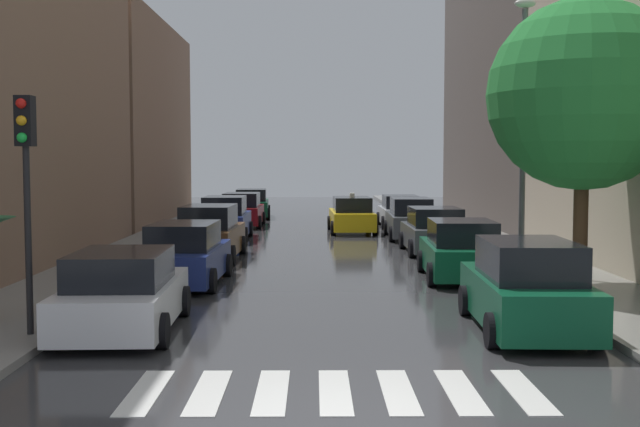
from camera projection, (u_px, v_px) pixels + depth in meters
The scene contains 21 objects.
ground_plane at pixel (321, 237), 33.69m from camera, with size 28.00×72.00×0.04m, color #373739.
sidewalk_left at pixel (170, 235), 33.63m from camera, with size 3.00×72.00×0.15m, color gray.
sidewalk_right at pixel (471, 235), 33.73m from camera, with size 3.00×72.00×0.15m, color gray.
crosswalk_stripes at pixel (335, 391), 11.12m from camera, with size 5.85×2.20×0.01m.
building_left_mid at pixel (110, 123), 40.85m from camera, with size 6.00×15.54×10.47m, color #8C6B56.
building_right_mid at pixel (534, 42), 39.99m from camera, with size 6.00×19.05×18.69m, color #564C47.
parked_car_left_nearest at pixel (123, 294), 14.95m from camera, with size 2.25×4.43×1.58m.
parked_car_left_second at pixel (185, 256), 20.66m from camera, with size 2.14×4.42×1.66m.
parked_car_left_third at pixel (210, 234), 25.87m from camera, with size 2.14×4.51×1.82m.
parked_car_left_fourth at pixel (225, 219), 32.38m from camera, with size 2.08×4.32×1.81m.
parked_car_left_fifth at pixel (242, 211), 38.76m from camera, with size 2.13×4.21×1.69m.
parked_car_left_sixth at pixel (252, 204), 44.71m from camera, with size 2.27×4.68×1.66m.
parked_car_right_nearest at pixel (526, 289), 15.00m from camera, with size 2.17×4.52×1.78m.
parked_car_right_second at pixel (461, 252), 21.58m from camera, with size 2.25×4.17×1.66m.
parked_car_right_third at pixel (434, 232), 27.66m from camera, with size 2.15×4.15×1.64m.
parked_car_right_fourth at pixel (410, 219), 32.88m from camera, with size 2.10×4.65×1.72m.
parked_car_right_fifth at pixel (400, 212), 38.57m from camera, with size 2.07×4.15×1.58m.
taxi_midroad at pixel (352, 216), 35.67m from camera, with size 2.18×4.54×1.81m.
street_tree_right at pixel (583, 95), 19.15m from camera, with size 4.73×4.73×7.13m.
traffic_light_left_corner at pixel (26, 161), 13.91m from camera, with size 0.30×0.42×4.30m.
lamp_post_right at pixel (523, 118), 21.75m from camera, with size 0.60×0.28×7.60m.
Camera 1 is at (-0.30, -9.54, 3.30)m, focal length 43.77 mm.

